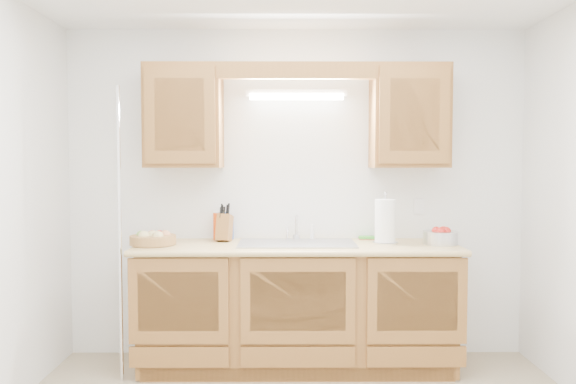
{
  "coord_description": "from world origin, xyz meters",
  "views": [
    {
      "loc": [
        -0.08,
        -2.82,
        1.49
      ],
      "look_at": [
        -0.07,
        0.85,
        1.29
      ],
      "focal_mm": 35.0,
      "sensor_mm": 36.0,
      "label": 1
    }
  ],
  "objects_px": {
    "fruit_basket": "(153,239)",
    "knife_block": "(224,227)",
    "paper_towel": "(385,222)",
    "apple_bowl": "(440,237)"
  },
  "relations": [
    {
      "from": "knife_block",
      "to": "paper_towel",
      "type": "height_order",
      "value": "paper_towel"
    },
    {
      "from": "fruit_basket",
      "to": "knife_block",
      "type": "distance_m",
      "value": 0.53
    },
    {
      "from": "paper_towel",
      "to": "knife_block",
      "type": "bearing_deg",
      "value": 173.74
    },
    {
      "from": "fruit_basket",
      "to": "apple_bowl",
      "type": "relative_size",
      "value": 1.33
    },
    {
      "from": "knife_block",
      "to": "paper_towel",
      "type": "bearing_deg",
      "value": 4.8
    },
    {
      "from": "paper_towel",
      "to": "apple_bowl",
      "type": "bearing_deg",
      "value": -6.53
    },
    {
      "from": "fruit_basket",
      "to": "apple_bowl",
      "type": "bearing_deg",
      "value": 0.5
    },
    {
      "from": "fruit_basket",
      "to": "knife_block",
      "type": "bearing_deg",
      "value": 21.43
    },
    {
      "from": "knife_block",
      "to": "paper_towel",
      "type": "relative_size",
      "value": 0.77
    },
    {
      "from": "knife_block",
      "to": "paper_towel",
      "type": "xyz_separation_m",
      "value": [
        1.18,
        -0.13,
        0.05
      ]
    }
  ]
}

